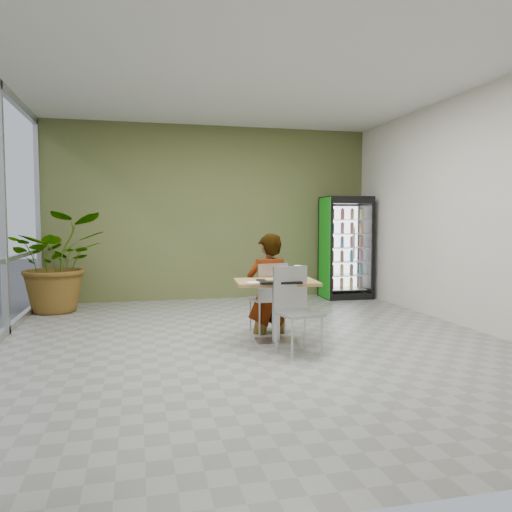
# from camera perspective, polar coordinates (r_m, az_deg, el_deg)

# --- Properties ---
(ground) EXTENTS (7.00, 7.00, 0.00)m
(ground) POSITION_cam_1_polar(r_m,az_deg,el_deg) (6.04, -0.05, -9.86)
(ground) COLOR gray
(ground) RESTS_ON ground
(room_envelope) EXTENTS (6.00, 7.00, 3.20)m
(room_envelope) POSITION_cam_1_polar(r_m,az_deg,el_deg) (5.87, -0.05, 5.50)
(room_envelope) COLOR silver
(room_envelope) RESTS_ON ground
(dining_table) EXTENTS (1.01, 0.75, 0.75)m
(dining_table) POSITION_cam_1_polar(r_m,az_deg,el_deg) (5.91, 2.31, -4.88)
(dining_table) COLOR #9F7A44
(dining_table) RESTS_ON ground
(chair_far) EXTENTS (0.45, 0.45, 0.91)m
(chair_far) POSITION_cam_1_polar(r_m,az_deg,el_deg) (6.42, 1.62, -4.16)
(chair_far) COLOR #AFB2B4
(chair_far) RESTS_ON ground
(chair_near) EXTENTS (0.49, 0.50, 0.95)m
(chair_near) POSITION_cam_1_polar(r_m,az_deg,el_deg) (5.51, 4.41, -5.34)
(chair_near) COLOR #AFB2B4
(chair_near) RESTS_ON ground
(seated_woman) EXTENTS (0.63, 0.44, 1.59)m
(seated_woman) POSITION_cam_1_polar(r_m,az_deg,el_deg) (6.47, 1.42, -4.46)
(seated_woman) COLOR black
(seated_woman) RESTS_ON ground
(pizza_plate) EXTENTS (0.29, 0.22, 0.03)m
(pizza_plate) POSITION_cam_1_polar(r_m,az_deg,el_deg) (5.90, 2.17, -2.63)
(pizza_plate) COLOR white
(pizza_plate) RESTS_ON dining_table
(soda_cup) EXTENTS (0.10, 0.10, 0.18)m
(soda_cup) POSITION_cam_1_polar(r_m,az_deg,el_deg) (5.91, 4.80, -1.96)
(soda_cup) COLOR white
(soda_cup) RESTS_ON dining_table
(napkin_stack) EXTENTS (0.18, 0.18, 0.02)m
(napkin_stack) POSITION_cam_1_polar(r_m,az_deg,el_deg) (5.57, -0.32, -3.09)
(napkin_stack) COLOR white
(napkin_stack) RESTS_ON dining_table
(cafeteria_tray) EXTENTS (0.49, 0.37, 0.03)m
(cafeteria_tray) POSITION_cam_1_polar(r_m,az_deg,el_deg) (5.66, 2.63, -2.93)
(cafeteria_tray) COLOR black
(cafeteria_tray) RESTS_ON dining_table
(beverage_fridge) EXTENTS (0.90, 0.70, 1.90)m
(beverage_fridge) POSITION_cam_1_polar(r_m,az_deg,el_deg) (9.54, 10.21, 0.96)
(beverage_fridge) COLOR black
(beverage_fridge) RESTS_ON ground
(potted_plant) EXTENTS (1.69, 1.55, 1.60)m
(potted_plant) POSITION_cam_1_polar(r_m,az_deg,el_deg) (8.57, -21.72, -0.63)
(potted_plant) COLOR #29682B
(potted_plant) RESTS_ON ground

